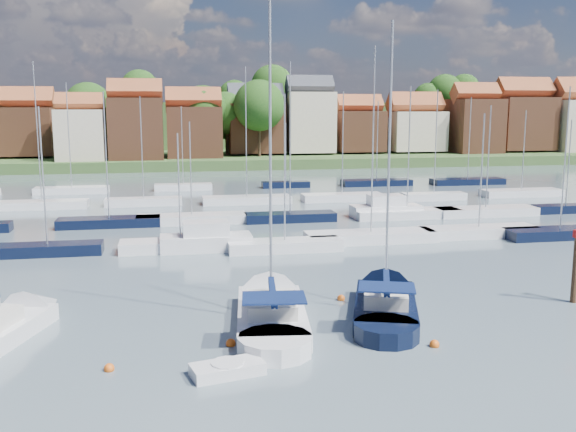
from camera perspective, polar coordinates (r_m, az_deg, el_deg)
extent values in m
plane|color=#3F5056|center=(70.26, -3.94, 0.66)|extent=(260.00, 260.00, 0.00)
cone|color=silver|center=(37.35, -21.04, -7.66)|extent=(3.76, 4.06, 2.85)
cube|color=silver|center=(33.20, -1.48, -9.15)|extent=(4.40, 8.55, 1.20)
cone|color=silver|center=(38.08, -1.77, -6.67)|extent=(3.88, 4.37, 3.41)
cylinder|color=silver|center=(29.35, -1.17, -11.72)|extent=(3.81, 3.81, 1.20)
cube|color=silver|center=(32.36, -1.45, -7.88)|extent=(2.79, 3.68, 0.70)
cylinder|color=#B2B2B7|center=(32.09, -1.58, 5.17)|extent=(0.14, 0.14, 15.18)
cylinder|color=#B2B2B7|center=(31.02, -1.37, -7.01)|extent=(0.66, 4.53, 0.10)
cube|color=#0D1B45|center=(30.98, -1.37, -6.75)|extent=(0.83, 4.33, 0.35)
cube|color=#0D1B45|center=(29.52, -1.26, -7.28)|extent=(3.13, 2.39, 0.08)
cube|color=black|center=(34.98, 8.64, -8.27)|extent=(5.44, 8.23, 1.20)
cone|color=black|center=(39.54, 8.57, -6.16)|extent=(4.19, 4.52, 3.17)
cylinder|color=black|center=(31.38, 8.71, -10.39)|extent=(4.02, 4.02, 1.20)
cube|color=silver|center=(34.20, 8.69, -7.02)|extent=(3.12, 3.72, 0.70)
cylinder|color=#B2B2B7|center=(33.96, 8.96, 4.66)|extent=(0.14, 0.14, 14.43)
cylinder|color=#B2B2B7|center=(32.94, 8.74, -6.13)|extent=(1.44, 4.04, 0.10)
cube|color=#0D1B45|center=(32.90, 8.75, -5.88)|extent=(1.57, 3.91, 0.35)
cube|color=#0D1B45|center=(31.54, 8.79, -6.28)|extent=(3.16, 2.67, 0.08)
cube|color=silver|center=(27.38, -5.41, -13.47)|extent=(3.22, 2.01, 0.59)
cylinder|color=silver|center=(27.32, -5.41, -13.16)|extent=(1.39, 1.39, 0.38)
cylinder|color=#4C331E|center=(39.94, 24.08, -5.80)|extent=(0.36, 0.36, 6.27)
sphere|color=#D85914|center=(28.74, -15.60, -13.11)|extent=(0.44, 0.44, 0.44)
sphere|color=#D85914|center=(30.53, -5.11, -11.40)|extent=(0.47, 0.47, 0.47)
sphere|color=#D85914|center=(31.04, 12.88, -11.25)|extent=(0.47, 0.47, 0.47)
sphere|color=#D85914|center=(37.28, 4.74, -7.46)|extent=(0.44, 0.44, 0.44)
cube|color=black|center=(51.39, -20.58, -2.88)|extent=(8.01, 2.24, 1.00)
cylinder|color=#B2B2B7|center=(50.54, -20.95, 3.31)|extent=(0.12, 0.12, 10.16)
cube|color=silver|center=(50.26, -9.53, -2.66)|extent=(9.22, 2.58, 1.00)
cylinder|color=#B2B2B7|center=(49.50, -9.67, 2.54)|extent=(0.12, 0.12, 8.18)
cube|color=silver|center=(49.47, -0.29, -2.72)|extent=(8.78, 2.46, 1.00)
cylinder|color=#B2B2B7|center=(48.54, -0.30, 4.25)|extent=(0.12, 0.12, 11.06)
cube|color=silver|center=(53.27, 7.38, -1.91)|extent=(10.79, 3.02, 1.00)
cylinder|color=#B2B2B7|center=(52.27, 7.57, 6.65)|extent=(0.12, 0.12, 14.87)
cube|color=silver|center=(57.32, 16.58, -1.41)|extent=(10.13, 2.84, 1.00)
cylinder|color=#B2B2B7|center=(56.59, 16.83, 3.86)|extent=(0.12, 0.12, 9.59)
cube|color=black|center=(58.96, 23.00, -1.48)|extent=(9.52, 2.67, 1.00)
cylinder|color=#B2B2B7|center=(58.16, 23.41, 4.70)|extent=(0.12, 0.12, 11.77)
cube|color=silver|center=(50.11, -7.29, -2.46)|extent=(7.00, 2.60, 1.40)
cube|color=silver|center=(49.89, -7.31, -1.23)|extent=(3.50, 2.20, 1.30)
cube|color=black|center=(61.73, -15.60, -0.60)|extent=(9.30, 2.60, 1.00)
cylinder|color=#B2B2B7|center=(60.97, -15.87, 5.18)|extent=(0.12, 0.12, 11.48)
cube|color=silver|center=(61.89, -8.54, -0.32)|extent=(10.40, 2.91, 1.00)
cylinder|color=#B2B2B7|center=(61.24, -8.65, 4.19)|extent=(0.12, 0.12, 8.77)
cube|color=black|center=(62.22, 0.19, -0.16)|extent=(8.80, 2.46, 1.00)
cylinder|color=#B2B2B7|center=(61.38, 0.19, 6.91)|extent=(0.12, 0.12, 14.33)
cube|color=silver|center=(65.37, 10.52, 0.15)|extent=(10.73, 3.00, 1.00)
cylinder|color=#B2B2B7|center=(64.64, 10.70, 5.91)|extent=(0.12, 0.12, 12.14)
cube|color=silver|center=(68.68, 17.15, 0.34)|extent=(10.48, 2.93, 1.00)
cylinder|color=#B2B2B7|center=(68.04, 17.38, 5.03)|extent=(0.12, 0.12, 10.28)
cube|color=black|center=(73.44, 23.43, 0.55)|extent=(6.84, 1.91, 1.00)
cylinder|color=#B2B2B7|center=(72.90, 23.68, 4.36)|extent=(0.12, 0.12, 8.82)
cube|color=silver|center=(65.46, 8.68, 0.35)|extent=(7.00, 2.60, 1.40)
cube|color=silver|center=(65.29, 8.70, 1.30)|extent=(3.50, 2.20, 1.30)
cube|color=silver|center=(75.15, -21.02, 0.89)|extent=(9.71, 2.72, 1.00)
cylinder|color=#B2B2B7|center=(74.45, -21.39, 6.94)|extent=(0.12, 0.12, 14.88)
cube|color=silver|center=(74.25, -12.70, 1.20)|extent=(8.49, 2.38, 1.00)
cylinder|color=#B2B2B7|center=(73.62, -12.87, 5.95)|extent=(0.12, 0.12, 11.31)
cube|color=silver|center=(74.01, -3.68, 1.39)|extent=(10.16, 2.85, 1.00)
cylinder|color=#B2B2B7|center=(73.30, -3.75, 7.44)|extent=(0.12, 0.12, 14.59)
cube|color=silver|center=(76.32, 4.82, 1.63)|extent=(9.53, 2.67, 1.00)
cylinder|color=#B2B2B7|center=(75.70, 4.89, 6.48)|extent=(0.12, 0.12, 11.91)
cube|color=silver|center=(78.67, 12.83, 1.66)|extent=(7.62, 2.13, 1.00)
cylinder|color=#B2B2B7|center=(78.06, 13.01, 6.44)|extent=(0.12, 0.12, 12.13)
cube|color=silver|center=(85.12, 20.02, 1.91)|extent=(10.17, 2.85, 1.00)
cylinder|color=#B2B2B7|center=(84.62, 20.23, 5.51)|extent=(0.12, 0.12, 9.73)
cube|color=silver|center=(87.00, -18.65, 2.14)|extent=(9.24, 2.59, 1.00)
cylinder|color=#B2B2B7|center=(86.42, -18.91, 6.80)|extent=(0.12, 0.12, 13.17)
cube|color=silver|center=(86.90, -9.29, 2.51)|extent=(7.57, 2.12, 1.00)
cylinder|color=#B2B2B7|center=(86.40, -9.39, 6.21)|extent=(0.12, 0.12, 10.24)
cube|color=black|center=(88.49, -0.21, 2.77)|extent=(6.58, 1.84, 1.00)
cylinder|color=#B2B2B7|center=(88.07, -0.21, 5.68)|extent=(0.12, 0.12, 8.01)
cube|color=black|center=(91.69, 7.86, 2.92)|extent=(9.92, 2.78, 1.00)
cylinder|color=#B2B2B7|center=(91.19, 7.95, 6.64)|extent=(0.12, 0.12, 10.92)
cube|color=black|center=(95.82, 15.66, 2.94)|extent=(10.55, 2.95, 1.00)
cylinder|color=#B2B2B7|center=(95.33, 15.83, 6.67)|extent=(0.12, 0.12, 11.51)
cube|color=#3C542A|center=(146.54, -7.52, 5.39)|extent=(200.00, 70.00, 3.00)
cube|color=#3C542A|center=(171.22, -8.03, 7.56)|extent=(200.00, 60.00, 14.00)
cube|color=brown|center=(129.35, -22.24, 6.99)|extent=(10.37, 9.97, 8.73)
cube|color=brown|center=(129.28, -22.40, 9.48)|extent=(10.57, 5.13, 5.13)
cube|color=beige|center=(118.94, -17.88, 6.84)|extent=(8.09, 8.80, 8.96)
cube|color=brown|center=(118.84, -18.01, 9.47)|extent=(8.25, 4.00, 4.00)
cube|color=brown|center=(119.04, -13.32, 7.53)|extent=(9.36, 10.17, 10.97)
cube|color=brown|center=(119.01, -13.45, 10.72)|extent=(9.54, 4.63, 4.63)
cube|color=brown|center=(120.77, -8.35, 7.34)|extent=(9.90, 8.56, 9.42)
cube|color=brown|center=(120.69, -8.41, 10.15)|extent=(10.10, 4.90, 4.90)
cube|color=brown|center=(126.81, -2.91, 7.82)|extent=(10.59, 8.93, 9.49)
cube|color=#383A42|center=(126.76, -2.93, 10.55)|extent=(10.80, 5.24, 5.24)
cube|color=beige|center=(127.81, 1.91, 8.33)|extent=(9.01, 8.61, 11.65)
cube|color=#383A42|center=(127.84, 1.92, 11.43)|extent=(9.19, 4.46, 4.46)
cube|color=brown|center=(131.69, 6.27, 7.52)|extent=(9.10, 9.34, 8.00)
cube|color=brown|center=(131.61, 6.32, 9.75)|extent=(9.28, 4.50, 4.50)
cube|color=beige|center=(135.20, 11.15, 7.43)|extent=(10.86, 9.59, 7.88)
cube|color=brown|center=(135.12, 11.22, 9.66)|extent=(11.07, 5.37, 5.37)
cube|color=brown|center=(137.58, 16.19, 7.66)|extent=(9.18, 9.96, 10.97)
cube|color=brown|center=(137.55, 16.32, 10.41)|extent=(9.36, 4.54, 4.54)
cube|color=brown|center=(144.18, 20.06, 7.73)|extent=(11.39, 9.67, 10.76)
cube|color=brown|center=(144.18, 20.22, 10.42)|extent=(11.62, 5.64, 5.64)
cylinder|color=#382619|center=(158.34, 13.66, 8.49)|extent=(0.50, 0.50, 4.47)
sphere|color=#315A1C|center=(158.37, 13.75, 10.69)|extent=(8.18, 8.18, 8.18)
cylinder|color=#382619|center=(125.59, -5.42, 6.35)|extent=(0.50, 0.50, 4.46)
sphere|color=#315A1C|center=(125.39, -5.46, 9.11)|extent=(8.15, 8.15, 8.15)
cylinder|color=#382619|center=(144.51, -1.41, 8.70)|extent=(0.50, 0.50, 5.15)
sphere|color=#315A1C|center=(144.57, -1.42, 11.47)|extent=(9.41, 9.41, 9.41)
cylinder|color=#382619|center=(145.36, -12.97, 8.51)|extent=(0.50, 0.50, 4.56)
sphere|color=#315A1C|center=(145.40, -13.06, 10.94)|extent=(8.34, 8.34, 8.34)
cylinder|color=#382619|center=(135.20, -17.20, 6.35)|extent=(0.50, 0.50, 5.15)
sphere|color=#315A1C|center=(135.03, -17.35, 9.31)|extent=(9.42, 9.42, 9.42)
cylinder|color=#382619|center=(139.71, -23.51, 7.13)|extent=(0.50, 0.50, 3.42)
sphere|color=#315A1C|center=(139.65, -23.64, 9.04)|extent=(6.26, 6.26, 6.26)
cylinder|color=#382619|center=(135.61, -1.40, 6.49)|extent=(0.50, 0.50, 3.77)
sphere|color=#315A1C|center=(135.42, -1.41, 8.65)|extent=(6.89, 6.89, 6.89)
cylinder|color=#382619|center=(121.27, -2.55, 6.45)|extent=(0.50, 0.50, 5.21)
sphere|color=#315A1C|center=(121.08, -2.58, 9.79)|extent=(9.53, 9.53, 9.53)
cylinder|color=#382619|center=(148.34, 17.61, 6.16)|extent=(0.50, 0.50, 2.97)
sphere|color=#315A1C|center=(148.18, 17.69, 7.71)|extent=(5.44, 5.44, 5.44)
cylinder|color=#382619|center=(123.07, -7.47, 6.34)|extent=(0.50, 0.50, 4.84)
sphere|color=#315A1C|center=(122.88, -7.54, 9.40)|extent=(8.85, 8.85, 8.85)
cylinder|color=#382619|center=(156.91, 12.25, 8.41)|extent=(0.50, 0.50, 3.72)
sphere|color=#315A1C|center=(156.90, 12.31, 10.25)|extent=(6.80, 6.80, 6.80)
cylinder|color=#382619|center=(138.04, 16.19, 6.22)|extent=(0.50, 0.50, 4.05)
sphere|color=#315A1C|center=(137.86, 16.30, 8.50)|extent=(7.40, 7.40, 7.40)
cylinder|color=#382619|center=(143.03, -4.74, 8.39)|extent=(0.50, 0.50, 3.93)
sphere|color=#315A1C|center=(143.02, -4.77, 10.53)|extent=(7.19, 7.19, 7.19)
cylinder|color=#382619|center=(134.98, 6.06, 6.43)|extent=(0.50, 0.50, 3.82)
sphere|color=#315A1C|center=(134.80, 6.09, 8.64)|extent=(6.99, 6.99, 6.99)
cylinder|color=#382619|center=(122.65, -15.11, 5.76)|extent=(0.50, 0.50, 3.48)
sphere|color=#315A1C|center=(122.44, -15.21, 7.96)|extent=(6.37, 6.37, 6.37)
cylinder|color=#382619|center=(147.37, 15.87, 6.22)|extent=(0.50, 0.50, 2.99)
sphere|color=#315A1C|center=(147.21, 15.94, 7.80)|extent=(5.46, 5.46, 5.46)
cylinder|color=#382619|center=(128.73, -5.48, 6.16)|extent=(0.50, 0.50, 3.25)
sphere|color=#315A1C|center=(128.54, -5.51, 8.12)|extent=(5.94, 5.94, 5.94)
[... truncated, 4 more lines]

